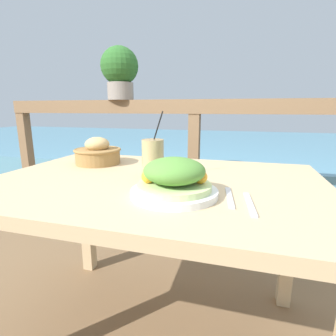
{
  "coord_description": "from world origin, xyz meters",
  "views": [
    {
      "loc": [
        0.31,
        -0.88,
        0.96
      ],
      "look_at": [
        0.07,
        -0.06,
        0.76
      ],
      "focal_mm": 28.0,
      "sensor_mm": 36.0,
      "label": 1
    }
  ],
  "objects_px": {
    "drink_glass": "(153,159)",
    "potted_plant": "(120,71)",
    "salad_plate": "(174,180)",
    "bread_basket": "(98,153)"
  },
  "relations": [
    {
      "from": "drink_glass",
      "to": "potted_plant",
      "type": "xyz_separation_m",
      "value": [
        -0.51,
        0.8,
        0.43
      ]
    },
    {
      "from": "drink_glass",
      "to": "bread_basket",
      "type": "height_order",
      "value": "drink_glass"
    },
    {
      "from": "salad_plate",
      "to": "drink_glass",
      "type": "relative_size",
      "value": 1.06
    },
    {
      "from": "bread_basket",
      "to": "potted_plant",
      "type": "relative_size",
      "value": 0.62
    },
    {
      "from": "salad_plate",
      "to": "potted_plant",
      "type": "bearing_deg",
      "value": 123.03
    },
    {
      "from": "salad_plate",
      "to": "bread_basket",
      "type": "height_order",
      "value": "bread_basket"
    },
    {
      "from": "drink_glass",
      "to": "bread_basket",
      "type": "bearing_deg",
      "value": 152.0
    },
    {
      "from": "salad_plate",
      "to": "drink_glass",
      "type": "distance_m",
      "value": 0.22
    },
    {
      "from": "drink_glass",
      "to": "potted_plant",
      "type": "relative_size",
      "value": 0.71
    },
    {
      "from": "drink_glass",
      "to": "bread_basket",
      "type": "distance_m",
      "value": 0.38
    }
  ]
}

